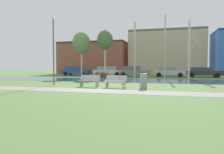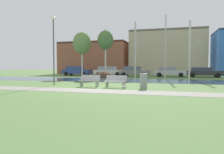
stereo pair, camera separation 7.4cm
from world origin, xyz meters
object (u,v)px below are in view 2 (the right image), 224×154
bench_left (89,80)px  seagull (125,86)px  parked_wagon_fourth_silver (170,72)px  parked_suv_fifth_dark (204,72)px  bench_right (116,81)px  parked_sedan_second_white (109,71)px  parked_van_nearest_blue (76,71)px  streetlamp (54,39)px  trash_bin (143,81)px  parked_hatch_third_grey (134,71)px

bench_left → seagull: (2.79, -0.50, -0.34)m
parked_wagon_fourth_silver → parked_suv_fifth_dark: parked_wagon_fourth_silver is taller
bench_right → parked_sedan_second_white: bearing=108.2°
bench_right → parked_sedan_second_white: size_ratio=0.35×
parked_van_nearest_blue → parked_suv_fifth_dark: size_ratio=0.97×
streetlamp → parked_van_nearest_blue: (-5.84, 16.60, -2.89)m
parked_suv_fifth_dark → parked_van_nearest_blue: bearing=179.0°
trash_bin → parked_suv_fifth_dark: bearing=70.3°
parked_van_nearest_blue → parked_hatch_third_grey: size_ratio=1.07×
bench_left → trash_bin: bearing=-0.9°
bench_left → parked_van_nearest_blue: (-9.22, 17.28, 0.34)m
seagull → bench_right: bearing=147.1°
streetlamp → parked_hatch_third_grey: size_ratio=1.27×
parked_sedan_second_white → parked_hatch_third_grey: bearing=-11.7°
bench_left → parked_van_nearest_blue: parked_van_nearest_blue is taller
streetlamp → bench_left: bearing=-11.5°
bench_left → seagull: 2.86m
bench_right → seagull: bearing=-32.9°
trash_bin → streetlamp: bearing=174.2°
bench_right → bench_left: bearing=180.0°
parked_hatch_third_grey → parked_wagon_fourth_silver: 5.09m
parked_van_nearest_blue → streetlamp: bearing=-70.6°
bench_right → streetlamp: (-5.40, 0.69, 3.23)m
bench_left → parked_van_nearest_blue: bearing=118.1°
bench_right → seagull: 0.97m
parked_van_nearest_blue → bench_right: bearing=-57.0°
parked_van_nearest_blue → trash_bin: bearing=-52.6°
streetlamp → parked_suv_fifth_dark: size_ratio=1.16×
parked_van_nearest_blue → bench_left: bearing=-61.9°
bench_right → parked_van_nearest_blue: parked_van_nearest_blue is taller
seagull → parked_van_nearest_blue: 21.47m
parked_sedan_second_white → parked_wagon_fourth_silver: size_ratio=1.08×
trash_bin → parked_suv_fifth_dark: (6.08, 17.00, 0.22)m
trash_bin → streetlamp: (-7.41, 0.75, 3.18)m
parked_sedan_second_white → parked_suv_fifth_dark: parked_sedan_second_white is taller
parked_wagon_fourth_silver → streetlamp: bearing=-119.1°
trash_bin → parked_sedan_second_white: bearing=113.9°
seagull → parked_van_nearest_blue: (-12.01, 17.78, 0.68)m
parked_van_nearest_blue → parked_sedan_second_white: parked_van_nearest_blue is taller
bench_left → trash_bin: 4.03m
seagull → streetlamp: size_ratio=0.07×
parked_sedan_second_white → parked_wagon_fourth_silver: parked_sedan_second_white is taller
trash_bin → parked_van_nearest_blue: 21.83m
bench_right → parked_sedan_second_white: parked_sedan_second_white is taller
trash_bin → seagull: bearing=-160.9°
seagull → parked_suv_fifth_dark: parked_suv_fifth_dark is taller
bench_left → bench_right: 2.03m
parked_van_nearest_blue → parked_sedan_second_white: size_ratio=0.98×
trash_bin → parked_wagon_fourth_silver: (1.54, 16.84, 0.22)m
parked_sedan_second_white → bench_right: bearing=-71.8°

